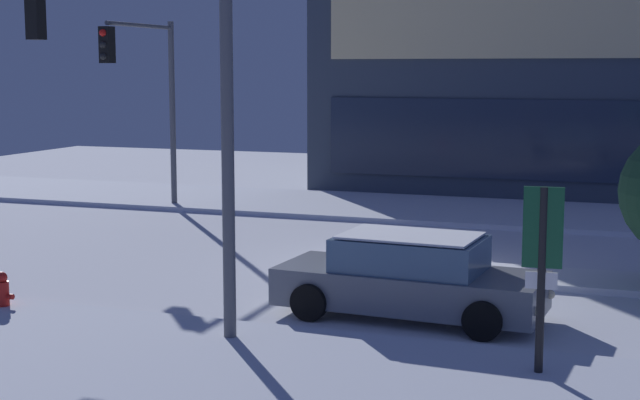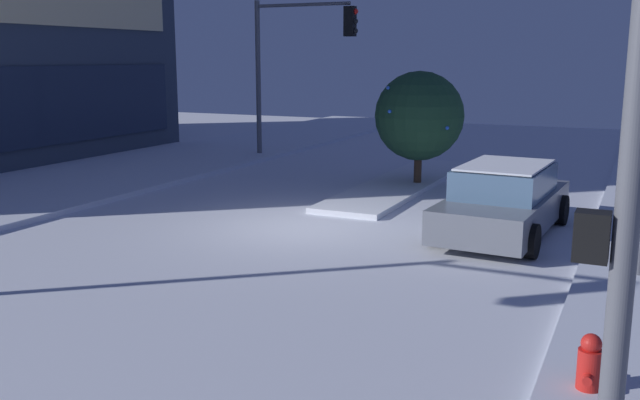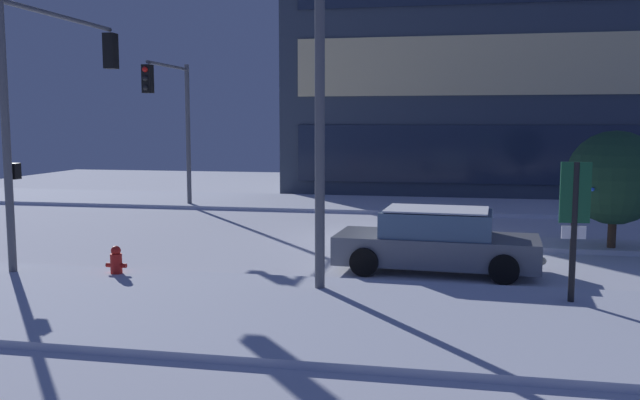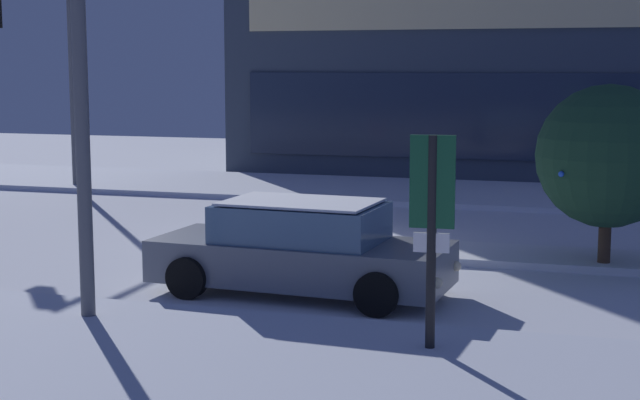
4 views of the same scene
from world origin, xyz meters
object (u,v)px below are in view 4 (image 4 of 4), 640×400
object	(u,v)px
car_near	(301,250)
traffic_light_corner_far_left	(40,48)
decorated_tree_median	(608,156)
parking_info_sign	(432,218)

from	to	relation	value
car_near	traffic_light_corner_far_left	size ratio (longest dim) A/B	0.83
traffic_light_corner_far_left	decorated_tree_median	world-z (taller)	traffic_light_corner_far_left
parking_info_sign	traffic_light_corner_far_left	bearing A→B (deg)	44.12
traffic_light_corner_far_left	decorated_tree_median	bearing A→B (deg)	69.32
car_near	parking_info_sign	xyz separation A→B (m)	(2.59, -2.78, 1.05)
traffic_light_corner_far_left	decorated_tree_median	distance (m)	16.13
car_near	decorated_tree_median	bearing A→B (deg)	39.06
traffic_light_corner_far_left	parking_info_sign	size ratio (longest dim) A/B	2.10
decorated_tree_median	parking_info_sign	bearing A→B (deg)	-108.17
decorated_tree_median	car_near	bearing A→B (deg)	-144.46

